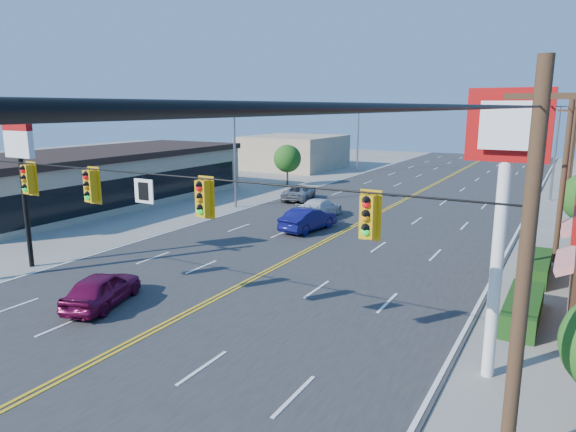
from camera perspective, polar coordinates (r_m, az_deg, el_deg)
The scene contains 19 objects.
ground at distance 18.86m, azimuth -17.40°, elevation -13.61°, with size 160.00×160.00×0.00m, color gray.
road at distance 34.79m, azimuth 7.20°, elevation -1.25°, with size 20.00×120.00×0.06m, color #2D2D30.
signal_span at distance 17.45m, azimuth -18.68°, elevation 1.15°, with size 24.32×0.34×9.00m.
kfc_pylon at distance 15.60m, azimuth 22.92°, elevation 3.92°, with size 2.20×0.36×8.50m.
strip_mall at distance 45.85m, azimuth -20.17°, elevation 4.15°, with size 10.40×26.40×4.40m.
pizza_hut_sign at distance 28.42m, azimuth -27.54°, elevation 5.03°, with size 1.90×0.30×6.85m.
streetlight_se at distance 25.69m, azimuth 24.91°, elevation 3.16°, with size 2.55×0.25×8.00m.
streetlight_ne at distance 49.54m, azimuth 27.37°, elevation 6.72°, with size 2.55×0.25×8.00m.
streetlight_sw at distance 40.99m, azimuth -5.72°, elevation 7.15°, with size 2.55×0.25×8.00m.
streetlight_nw at distance 63.97m, azimuth 7.96°, elevation 8.86°, with size 2.55×0.25×8.00m.
utility_pole_near at distance 29.63m, azimuth 28.24°, elevation 3.28°, with size 0.28×0.28×8.40m, color #47301E.
utility_pole_mid at distance 47.54m, azimuth 28.91°, elevation 6.01°, with size 0.28×0.28×8.40m, color #47301E.
utility_pole_far at distance 65.49m, azimuth 29.22°, elevation 7.25°, with size 0.28×0.28×8.40m, color #47301E.
tree_west at distance 52.43m, azimuth -0.07°, elevation 6.39°, with size 2.80×2.80×4.20m.
bld_west_far at distance 68.06m, azimuth 0.62°, elevation 7.12°, with size 11.00×12.00×4.20m, color tan.
car_magenta at distance 22.34m, azimuth -19.96°, elevation -7.75°, with size 1.64×4.09×1.39m, color maroon.
car_blue at distance 33.41m, azimuth 2.27°, elevation -0.45°, with size 1.59×4.57×1.50m, color #0D0E4C.
car_white at distance 37.38m, azimuth 3.56°, elevation 0.80°, with size 1.95×4.81×1.39m, color silver.
car_silver at distance 44.33m, azimuth 1.24°, elevation 2.55°, with size 2.18×4.72×1.31m, color #98979C.
Camera 1 is at (12.73, -11.38, 8.01)m, focal length 32.00 mm.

